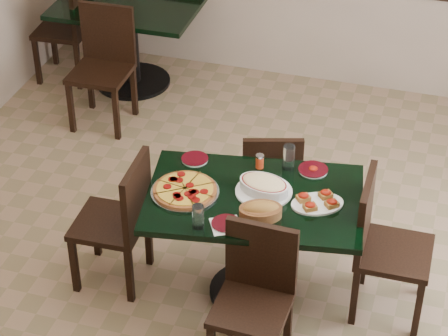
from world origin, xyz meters
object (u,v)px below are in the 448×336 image
(back_chair_left, at_px, (72,23))
(lasagna_casserole, at_px, (264,186))
(main_table, at_px, (254,221))
(pepperoni_pizza, at_px, (185,190))
(chair_near, at_px, (255,290))
(chair_left, at_px, (122,216))
(bread_basket, at_px, (261,211))
(chair_right, at_px, (381,240))
(chair_far, at_px, (271,179))
(back_table, at_px, (130,28))
(back_chair_near, at_px, (104,59))
(bruschetta_platter, at_px, (317,202))

(back_chair_left, height_order, lasagna_casserole, back_chair_left)
(main_table, height_order, pepperoni_pizza, pepperoni_pizza)
(chair_near, distance_m, back_chair_left, 3.57)
(chair_left, height_order, bread_basket, chair_left)
(chair_right, bearing_deg, lasagna_casserole, 94.07)
(main_table, relative_size, chair_far, 1.66)
(chair_right, xyz_separation_m, bread_basket, (-0.66, -0.28, 0.28))
(back_table, bearing_deg, main_table, -53.77)
(back_chair_near, bearing_deg, back_table, 91.32)
(main_table, height_order, chair_far, chair_far)
(lasagna_casserole, bearing_deg, bread_basket, -67.61)
(chair_near, bearing_deg, bruschetta_platter, 67.76)
(chair_far, bearing_deg, main_table, 77.57)
(pepperoni_pizza, distance_m, bread_basket, 0.48)
(chair_far, bearing_deg, back_chair_near, -49.98)
(pepperoni_pizza, bearing_deg, chair_right, 9.59)
(back_table, height_order, back_chair_near, back_chair_near)
(chair_left, bearing_deg, back_table, -161.39)
(back_table, bearing_deg, chair_left, -69.87)
(chair_left, distance_m, bread_basket, 0.93)
(chair_right, height_order, back_chair_left, back_chair_left)
(chair_near, xyz_separation_m, back_chair_near, (-1.81, 2.15, 0.05))
(pepperoni_pizza, bearing_deg, chair_far, 63.08)
(bread_basket, bearing_deg, bruschetta_platter, 13.03)
(back_chair_left, xyz_separation_m, bruschetta_platter, (2.57, -2.19, 0.25))
(chair_right, relative_size, back_chair_near, 0.97)
(main_table, xyz_separation_m, back_chair_near, (-1.67, 1.67, -0.04))
(bruschetta_platter, bearing_deg, back_chair_left, 111.80)
(chair_near, distance_m, chair_right, 0.83)
(back_chair_near, relative_size, bruschetta_platter, 2.59)
(chair_left, bearing_deg, chair_near, 66.30)
(back_table, relative_size, chair_near, 1.37)
(chair_right, relative_size, bruschetta_platter, 2.51)
(pepperoni_pizza, relative_size, bruschetta_platter, 1.09)
(chair_far, distance_m, chair_right, 0.93)
(lasagna_casserole, bearing_deg, chair_far, 111.43)
(chair_left, relative_size, pepperoni_pizza, 2.25)
(lasagna_casserole, bearing_deg, back_chair_near, 149.11)
(main_table, bearing_deg, back_chair_near, 125.82)
(bruschetta_platter, bearing_deg, back_table, 104.86)
(chair_near, height_order, bread_basket, chair_near)
(back_chair_near, bearing_deg, main_table, -45.69)
(back_chair_left, xyz_separation_m, bread_basket, (2.29, -2.38, 0.27))
(main_table, bearing_deg, chair_left, 178.25)
(main_table, bearing_deg, pepperoni_pizza, -177.41)
(bread_basket, bearing_deg, chair_left, 154.25)
(back_chair_left, distance_m, bruschetta_platter, 3.38)
(back_table, relative_size, chair_far, 1.45)
(back_chair_near, xyz_separation_m, lasagna_casserole, (1.71, -1.62, 0.26))
(pepperoni_pizza, bearing_deg, back_chair_left, 128.29)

